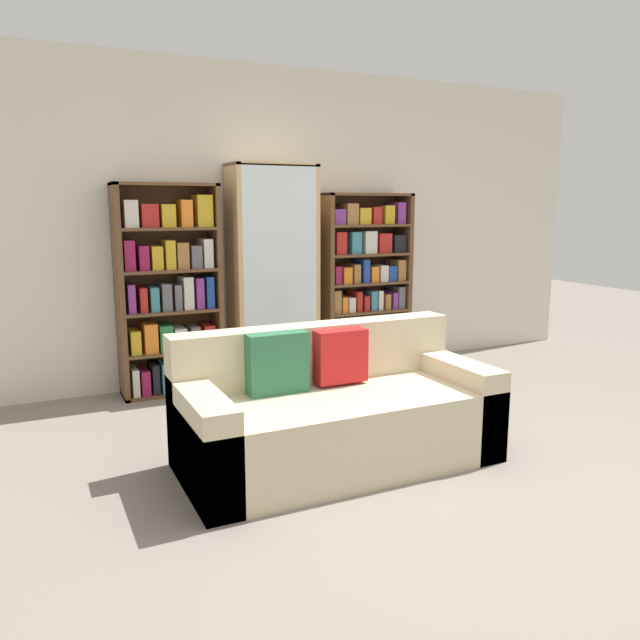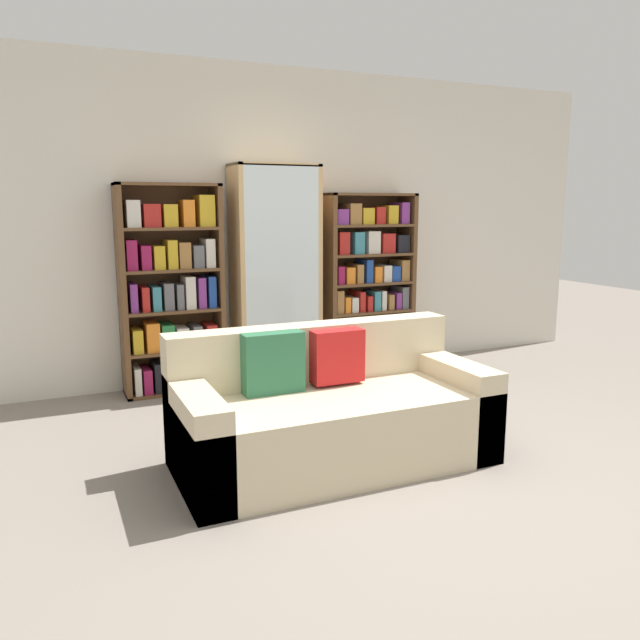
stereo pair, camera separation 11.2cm
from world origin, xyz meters
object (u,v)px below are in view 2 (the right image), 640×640
object	(u,v)px
couch	(331,415)
wine_bottle	(393,386)
bookshelf_left	(172,293)
bookshelf_right	(367,285)
display_cabinet	(275,275)

from	to	relation	value
couch	wine_bottle	size ratio (longest dim) A/B	5.21
bookshelf_left	bookshelf_right	world-z (taller)	bookshelf_left
bookshelf_left	wine_bottle	size ratio (longest dim) A/B	4.79
display_cabinet	bookshelf_right	size ratio (longest dim) A/B	1.14
wine_bottle	couch	bearing A→B (deg)	-138.66
bookshelf_right	display_cabinet	bearing A→B (deg)	-179.00
display_cabinet	couch	bearing A→B (deg)	-100.16
couch	bookshelf_left	xyz separation A→B (m)	(-0.56, 1.85, 0.53)
couch	display_cabinet	size ratio (longest dim) A/B	0.99
bookshelf_left	bookshelf_right	bearing A→B (deg)	-0.01
couch	wine_bottle	bearing A→B (deg)	41.34
bookshelf_left	display_cabinet	world-z (taller)	display_cabinet
couch	wine_bottle	xyz separation A→B (m)	(0.90, 0.80, -0.15)
bookshelf_left	display_cabinet	distance (m)	0.89
couch	bookshelf_left	distance (m)	2.01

